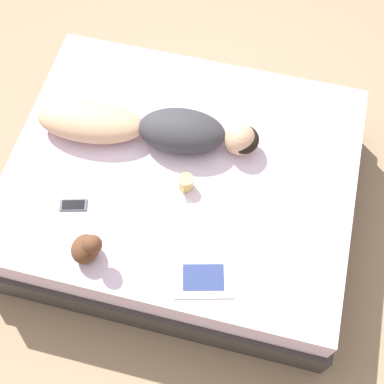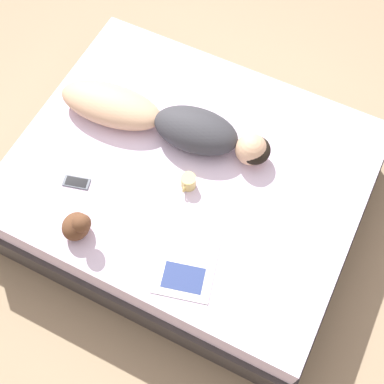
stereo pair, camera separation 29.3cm
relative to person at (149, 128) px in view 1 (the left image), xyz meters
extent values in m
plane|color=#9E8466|center=(0.16, 0.24, -0.60)|extent=(12.00, 12.00, 0.00)
cube|color=#383333|center=(0.16, 0.24, -0.46)|extent=(1.67, 2.03, 0.28)
cube|color=silver|center=(0.16, 0.24, -0.21)|extent=(1.61, 1.97, 0.22)
ellipsoid|color=tan|center=(0.03, -0.34, -0.01)|extent=(0.34, 0.66, 0.18)
ellipsoid|color=#333338|center=(-0.02, 0.19, 0.01)|extent=(0.33, 0.53, 0.21)
ellipsoid|color=black|center=(-0.05, 0.55, 0.00)|extent=(0.20, 0.19, 0.10)
sphere|color=tan|center=(-0.05, 0.52, 0.00)|extent=(0.18, 0.18, 0.18)
cube|color=white|center=(0.55, 0.45, -0.09)|extent=(0.29, 0.35, 0.01)
cube|color=white|center=(0.77, 0.51, -0.09)|extent=(0.29, 0.35, 0.01)
cube|color=navy|center=(0.77, 0.51, -0.09)|extent=(0.19, 0.24, 0.00)
cylinder|color=tan|center=(0.27, 0.29, -0.05)|extent=(0.08, 0.08, 0.09)
cylinder|color=black|center=(0.27, 0.29, -0.02)|extent=(0.07, 0.07, 0.01)
torus|color=tan|center=(0.31, 0.29, -0.05)|extent=(0.05, 0.01, 0.05)
cube|color=#333842|center=(0.53, -0.29, -0.09)|extent=(0.11, 0.16, 0.01)
cube|color=black|center=(0.53, -0.29, -0.09)|extent=(0.09, 0.13, 0.00)
ellipsoid|color=brown|center=(0.78, -0.12, -0.03)|extent=(0.16, 0.14, 0.14)
sphere|color=brown|center=(0.78, -0.06, 0.07)|extent=(0.10, 0.10, 0.10)
camera|label=1|loc=(1.62, 0.66, 2.56)|focal=50.00mm
camera|label=2|loc=(1.52, 0.93, 2.56)|focal=50.00mm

